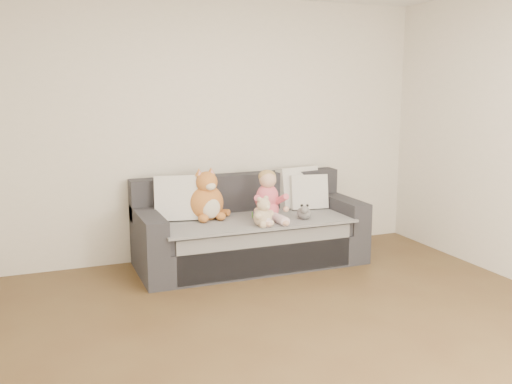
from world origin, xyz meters
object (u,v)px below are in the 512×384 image
Objects in this scene: toddler at (268,199)px; plush_cat at (207,200)px; sofa at (249,232)px; sippy_cup at (257,214)px; teddy_bear at (263,214)px.

toddler is 0.59m from plush_cat.
sofa is 0.28m from sippy_cup.
plush_cat reaches higher than sofa.
toddler is 0.95× the size of plush_cat.
teddy_bear is (-0.14, -0.22, -0.09)m from toddler.
sippy_cup is (-0.11, 0.03, -0.14)m from toddler.
toddler is 0.18m from sippy_cup.
toddler is 0.28m from teddy_bear.
teddy_bear is at bearing -98.10° from sippy_cup.
plush_cat is (-0.42, 0.04, 0.35)m from sofa.
plush_cat is at bearing 174.07° from sofa.
sofa is 4.21× the size of plush_cat.
sofa is 0.43m from toddler.
sofa is 7.77× the size of teddy_bear.
sippy_cup is (0.02, -0.16, 0.22)m from sofa.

